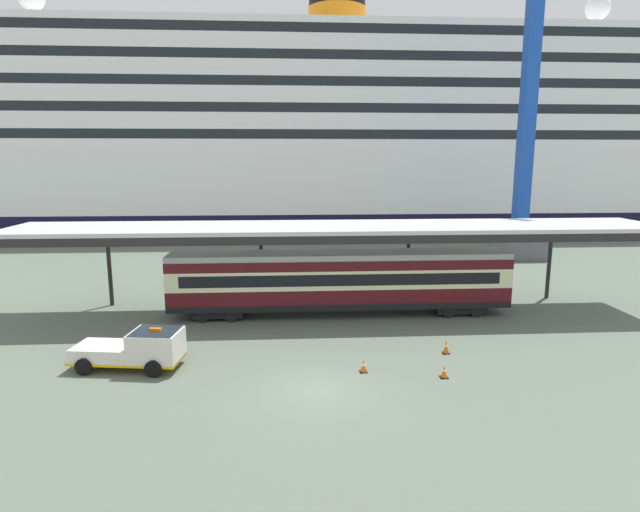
{
  "coord_description": "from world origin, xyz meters",
  "views": [
    {
      "loc": [
        -1.2,
        -21.08,
        9.89
      ],
      "look_at": [
        0.64,
        7.79,
        4.5
      ],
      "focal_mm": 29.08,
      "sensor_mm": 36.0,
      "label": 1
    }
  ],
  "objects_px": {
    "traffic_cone_near": "(444,372)",
    "cruise_ship": "(324,143)",
    "train_carriage": "(340,280)",
    "dockside_crane": "(533,82)",
    "service_truck": "(138,348)",
    "traffic_cone_mid": "(364,366)",
    "traffic_cone_far": "(446,347)"
  },
  "relations": [
    {
      "from": "train_carriage",
      "to": "dockside_crane",
      "type": "height_order",
      "value": "dockside_crane"
    },
    {
      "from": "traffic_cone_mid",
      "to": "traffic_cone_far",
      "type": "height_order",
      "value": "traffic_cone_far"
    },
    {
      "from": "dockside_crane",
      "to": "traffic_cone_mid",
      "type": "bearing_deg",
      "value": -126.2
    },
    {
      "from": "dockside_crane",
      "to": "traffic_cone_far",
      "type": "bearing_deg",
      "value": -121.46
    },
    {
      "from": "cruise_ship",
      "to": "dockside_crane",
      "type": "distance_m",
      "value": 32.15
    },
    {
      "from": "train_carriage",
      "to": "traffic_cone_near",
      "type": "height_order",
      "value": "train_carriage"
    },
    {
      "from": "service_truck",
      "to": "traffic_cone_mid",
      "type": "relative_size",
      "value": 8.99
    },
    {
      "from": "cruise_ship",
      "to": "traffic_cone_mid",
      "type": "relative_size",
      "value": 232.13
    },
    {
      "from": "traffic_cone_near",
      "to": "dockside_crane",
      "type": "xyz_separation_m",
      "value": [
        16.74,
        28.69,
        16.95
      ]
    },
    {
      "from": "traffic_cone_far",
      "to": "traffic_cone_near",
      "type": "bearing_deg",
      "value": -108.75
    },
    {
      "from": "train_carriage",
      "to": "service_truck",
      "type": "xyz_separation_m",
      "value": [
        -10.56,
        -8.08,
        -1.32
      ]
    },
    {
      "from": "cruise_ship",
      "to": "traffic_cone_near",
      "type": "xyz_separation_m",
      "value": [
        1.64,
        -54.58,
        -11.91
      ]
    },
    {
      "from": "traffic_cone_near",
      "to": "traffic_cone_mid",
      "type": "relative_size",
      "value": 0.99
    },
    {
      "from": "traffic_cone_near",
      "to": "traffic_cone_mid",
      "type": "distance_m",
      "value": 3.72
    },
    {
      "from": "cruise_ship",
      "to": "train_carriage",
      "type": "distance_m",
      "value": 45.55
    },
    {
      "from": "traffic_cone_mid",
      "to": "traffic_cone_far",
      "type": "bearing_deg",
      "value": 24.38
    },
    {
      "from": "traffic_cone_mid",
      "to": "train_carriage",
      "type": "bearing_deg",
      "value": 91.23
    },
    {
      "from": "train_carriage",
      "to": "traffic_cone_near",
      "type": "bearing_deg",
      "value": -69.47
    },
    {
      "from": "traffic_cone_near",
      "to": "traffic_cone_mid",
      "type": "xyz_separation_m",
      "value": [
        -3.61,
        0.88,
        0.0
      ]
    },
    {
      "from": "train_carriage",
      "to": "dockside_crane",
      "type": "xyz_separation_m",
      "value": [
        20.55,
        18.52,
        14.94
      ]
    },
    {
      "from": "traffic_cone_near",
      "to": "cruise_ship",
      "type": "bearing_deg",
      "value": 91.72
    },
    {
      "from": "cruise_ship",
      "to": "train_carriage",
      "type": "height_order",
      "value": "cruise_ship"
    },
    {
      "from": "cruise_ship",
      "to": "dockside_crane",
      "type": "relative_size",
      "value": 2.6
    },
    {
      "from": "cruise_ship",
      "to": "traffic_cone_near",
      "type": "relative_size",
      "value": 233.77
    },
    {
      "from": "service_truck",
      "to": "traffic_cone_mid",
      "type": "bearing_deg",
      "value": -6.4
    },
    {
      "from": "service_truck",
      "to": "traffic_cone_mid",
      "type": "distance_m",
      "value": 10.85
    },
    {
      "from": "service_truck",
      "to": "dockside_crane",
      "type": "xyz_separation_m",
      "value": [
        31.11,
        26.6,
        16.25
      ]
    },
    {
      "from": "traffic_cone_near",
      "to": "dockside_crane",
      "type": "bearing_deg",
      "value": 59.74
    },
    {
      "from": "dockside_crane",
      "to": "service_truck",
      "type": "bearing_deg",
      "value": -139.47
    },
    {
      "from": "traffic_cone_mid",
      "to": "dockside_crane",
      "type": "relative_size",
      "value": 0.01
    },
    {
      "from": "cruise_ship",
      "to": "dockside_crane",
      "type": "xyz_separation_m",
      "value": [
        18.38,
        -25.89,
        5.04
      ]
    },
    {
      "from": "service_truck",
      "to": "traffic_cone_near",
      "type": "xyz_separation_m",
      "value": [
        14.37,
        -2.09,
        -0.7
      ]
    }
  ]
}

